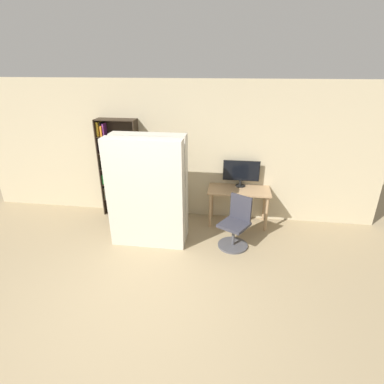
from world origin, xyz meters
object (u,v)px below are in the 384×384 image
object	(u,v)px
bookshelf	(116,170)
mattress_near	(146,195)
office_chair	(235,227)
mattress_far	(151,187)
monitor	(241,172)

from	to	relation	value
bookshelf	mattress_near	size ratio (longest dim) A/B	1.04
office_chair	mattress_far	size ratio (longest dim) A/B	0.47
monitor	office_chair	distance (m)	1.18
bookshelf	mattress_far	world-z (taller)	bookshelf
office_chair	monitor	bearing A→B (deg)	85.98
monitor	mattress_far	xyz separation A→B (m)	(-1.56, -0.82, -0.08)
bookshelf	mattress_near	world-z (taller)	bookshelf
office_chair	bookshelf	size ratio (longest dim) A/B	0.45
monitor	office_chair	xyz separation A→B (m)	(-0.07, -0.96, -0.67)
office_chair	mattress_near	size ratio (longest dim) A/B	0.47
bookshelf	office_chair	bearing A→B (deg)	-21.44
mattress_near	mattress_far	xyz separation A→B (m)	(0.00, 0.34, -0.00)
bookshelf	mattress_near	distance (m)	1.49
monitor	bookshelf	xyz separation A→B (m)	(-2.51, -0.00, -0.07)
monitor	mattress_near	xyz separation A→B (m)	(-1.56, -1.16, -0.08)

